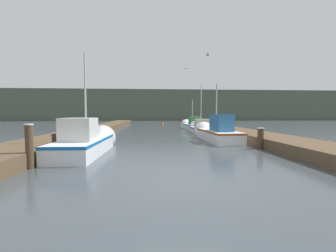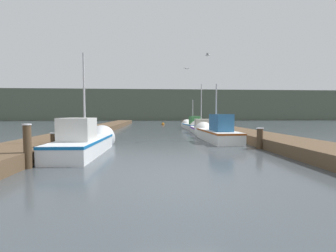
{
  "view_description": "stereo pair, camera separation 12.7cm",
  "coord_description": "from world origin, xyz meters",
  "px_view_note": "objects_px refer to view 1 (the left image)",
  "views": [
    {
      "loc": [
        -0.77,
        -5.24,
        1.72
      ],
      "look_at": [
        0.5,
        12.5,
        0.72
      ],
      "focal_mm": 24.0,
      "sensor_mm": 36.0,
      "label": 1
    },
    {
      "loc": [
        -0.65,
        -5.25,
        1.72
      ],
      "look_at": [
        0.5,
        12.5,
        0.72
      ],
      "focal_mm": 24.0,
      "sensor_mm": 36.0,
      "label": 2
    }
  ],
  "objects_px": {
    "fishing_boat_3": "(191,125)",
    "channel_buoy": "(162,124)",
    "fishing_boat_1": "(215,132)",
    "mooring_piling_1": "(261,138)",
    "seagull_lead": "(208,55)",
    "seagull_1": "(186,69)",
    "fishing_boat_2": "(200,128)",
    "mooring_piling_3": "(66,139)",
    "mooring_piling_2": "(29,146)",
    "fishing_boat_0": "(88,142)",
    "mooring_piling_0": "(55,145)"
  },
  "relations": [
    {
      "from": "fishing_boat_1",
      "to": "mooring_piling_0",
      "type": "xyz_separation_m",
      "value": [
        -7.92,
        -5.11,
        -0.02
      ]
    },
    {
      "from": "mooring_piling_0",
      "to": "fishing_boat_1",
      "type": "bearing_deg",
      "value": 32.84
    },
    {
      "from": "fishing_boat_2",
      "to": "mooring_piling_3",
      "type": "bearing_deg",
      "value": -129.1
    },
    {
      "from": "fishing_boat_2",
      "to": "seagull_lead",
      "type": "bearing_deg",
      "value": -95.83
    },
    {
      "from": "fishing_boat_1",
      "to": "mooring_piling_1",
      "type": "height_order",
      "value": "fishing_boat_1"
    },
    {
      "from": "fishing_boat_1",
      "to": "channel_buoy",
      "type": "distance_m",
      "value": 19.63
    },
    {
      "from": "mooring_piling_2",
      "to": "mooring_piling_3",
      "type": "distance_m",
      "value": 3.57
    },
    {
      "from": "mooring_piling_1",
      "to": "seagull_lead",
      "type": "distance_m",
      "value": 6.11
    },
    {
      "from": "fishing_boat_3",
      "to": "mooring_piling_3",
      "type": "relative_size",
      "value": 5.49
    },
    {
      "from": "fishing_boat_3",
      "to": "seagull_1",
      "type": "bearing_deg",
      "value": -111.46
    },
    {
      "from": "mooring_piling_3",
      "to": "seagull_lead",
      "type": "height_order",
      "value": "seagull_lead"
    },
    {
      "from": "seagull_lead",
      "to": "fishing_boat_1",
      "type": "bearing_deg",
      "value": -44.52
    },
    {
      "from": "mooring_piling_2",
      "to": "mooring_piling_1",
      "type": "bearing_deg",
      "value": 20.33
    },
    {
      "from": "fishing_boat_0",
      "to": "mooring_piling_1",
      "type": "distance_m",
      "value": 8.13
    },
    {
      "from": "channel_buoy",
      "to": "seagull_1",
      "type": "distance_m",
      "value": 13.72
    },
    {
      "from": "fishing_boat_0",
      "to": "fishing_boat_1",
      "type": "xyz_separation_m",
      "value": [
        6.9,
        4.1,
        0.04
      ]
    },
    {
      "from": "mooring_piling_1",
      "to": "mooring_piling_3",
      "type": "height_order",
      "value": "mooring_piling_3"
    },
    {
      "from": "mooring_piling_1",
      "to": "mooring_piling_2",
      "type": "distance_m",
      "value": 9.69
    },
    {
      "from": "channel_buoy",
      "to": "seagull_lead",
      "type": "relative_size",
      "value": 1.69
    },
    {
      "from": "mooring_piling_0",
      "to": "seagull_1",
      "type": "height_order",
      "value": "seagull_1"
    },
    {
      "from": "fishing_boat_2",
      "to": "mooring_piling_1",
      "type": "distance_m",
      "value": 9.66
    },
    {
      "from": "fishing_boat_3",
      "to": "seagull_1",
      "type": "relative_size",
      "value": 10.52
    },
    {
      "from": "fishing_boat_2",
      "to": "mooring_piling_0",
      "type": "height_order",
      "value": "fishing_boat_2"
    },
    {
      "from": "mooring_piling_1",
      "to": "seagull_lead",
      "type": "height_order",
      "value": "seagull_lead"
    },
    {
      "from": "fishing_boat_1",
      "to": "mooring_piling_1",
      "type": "xyz_separation_m",
      "value": [
        1.21,
        -3.67,
        0.01
      ]
    },
    {
      "from": "fishing_boat_3",
      "to": "mooring_piling_2",
      "type": "height_order",
      "value": "fishing_boat_3"
    },
    {
      "from": "mooring_piling_3",
      "to": "seagull_1",
      "type": "bearing_deg",
      "value": 55.67
    },
    {
      "from": "mooring_piling_2",
      "to": "mooring_piling_0",
      "type": "bearing_deg",
      "value": 91.49
    },
    {
      "from": "fishing_boat_3",
      "to": "seagull_1",
      "type": "distance_m",
      "value": 6.66
    },
    {
      "from": "channel_buoy",
      "to": "seagull_lead",
      "type": "bearing_deg",
      "value": -84.54
    },
    {
      "from": "channel_buoy",
      "to": "seagull_1",
      "type": "height_order",
      "value": "seagull_1"
    },
    {
      "from": "fishing_boat_2",
      "to": "fishing_boat_3",
      "type": "distance_m",
      "value": 4.7
    },
    {
      "from": "mooring_piling_3",
      "to": "mooring_piling_2",
      "type": "bearing_deg",
      "value": -86.68
    },
    {
      "from": "channel_buoy",
      "to": "seagull_1",
      "type": "relative_size",
      "value": 1.69
    },
    {
      "from": "fishing_boat_0",
      "to": "channel_buoy",
      "type": "height_order",
      "value": "fishing_boat_0"
    },
    {
      "from": "mooring_piling_3",
      "to": "channel_buoy",
      "type": "relative_size",
      "value": 1.14
    },
    {
      "from": "fishing_boat_1",
      "to": "mooring_piling_1",
      "type": "relative_size",
      "value": 5.71
    },
    {
      "from": "fishing_boat_0",
      "to": "mooring_piling_3",
      "type": "distance_m",
      "value": 1.33
    },
    {
      "from": "seagull_lead",
      "to": "channel_buoy",
      "type": "bearing_deg",
      "value": 20.08
    },
    {
      "from": "mooring_piling_0",
      "to": "mooring_piling_1",
      "type": "xyz_separation_m",
      "value": [
        9.13,
        1.44,
        0.03
      ]
    },
    {
      "from": "mooring_piling_0",
      "to": "seagull_lead",
      "type": "bearing_deg",
      "value": 33.0
    },
    {
      "from": "fishing_boat_2",
      "to": "seagull_1",
      "type": "xyz_separation_m",
      "value": [
        -1.12,
        1.23,
        5.61
      ]
    },
    {
      "from": "fishing_boat_0",
      "to": "mooring_piling_0",
      "type": "relative_size",
      "value": 5.78
    },
    {
      "from": "fishing_boat_0",
      "to": "fishing_boat_2",
      "type": "bearing_deg",
      "value": 55.46
    },
    {
      "from": "mooring_piling_1",
      "to": "seagull_1",
      "type": "relative_size",
      "value": 1.82
    },
    {
      "from": "mooring_piling_2",
      "to": "channel_buoy",
      "type": "xyz_separation_m",
      "value": [
        5.36,
        26.5,
        -0.57
      ]
    },
    {
      "from": "channel_buoy",
      "to": "fishing_boat_2",
      "type": "bearing_deg",
      "value": -78.17
    },
    {
      "from": "fishing_boat_3",
      "to": "seagull_1",
      "type": "height_order",
      "value": "seagull_1"
    },
    {
      "from": "fishing_boat_3",
      "to": "channel_buoy",
      "type": "height_order",
      "value": "fishing_boat_3"
    },
    {
      "from": "fishing_boat_1",
      "to": "seagull_1",
      "type": "distance_m",
      "value": 9.06
    }
  ]
}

